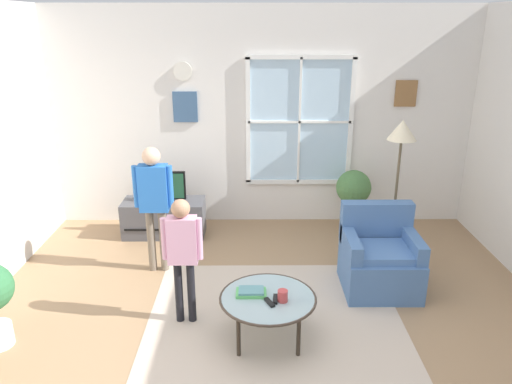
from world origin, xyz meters
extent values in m
cube|color=#9E7A56|center=(0.00, 0.00, -0.01)|extent=(6.21, 6.02, 0.02)
cube|color=silver|center=(0.00, 2.77, 1.45)|extent=(5.61, 0.12, 2.90)
cube|color=silver|center=(0.50, 2.70, 1.42)|extent=(1.37, 0.02, 1.67)
cube|color=white|center=(0.50, 2.68, 2.25)|extent=(1.43, 0.04, 0.06)
cube|color=white|center=(0.50, 2.68, 0.58)|extent=(1.43, 0.04, 0.06)
cube|color=white|center=(-0.18, 2.68, 1.42)|extent=(0.06, 0.04, 1.67)
cube|color=white|center=(1.19, 2.68, 1.42)|extent=(0.06, 0.04, 1.67)
cube|color=white|center=(0.50, 2.68, 1.42)|extent=(0.03, 0.04, 1.67)
cube|color=white|center=(0.50, 2.68, 1.42)|extent=(1.37, 0.04, 0.03)
cube|color=#38567A|center=(-1.01, 2.69, 1.62)|extent=(0.32, 0.03, 0.40)
cube|color=olive|center=(1.89, 2.69, 1.79)|extent=(0.28, 0.03, 0.34)
cylinder|color=silver|center=(-1.02, 2.68, 2.08)|extent=(0.24, 0.04, 0.24)
cube|color=#C6B29E|center=(0.09, 0.28, 0.00)|extent=(2.41, 2.08, 0.01)
cube|color=#4C4C51|center=(-1.29, 2.21, 0.24)|extent=(1.06, 0.46, 0.47)
cube|color=black|center=(-1.29, 1.98, 0.17)|extent=(0.95, 0.02, 0.02)
cylinder|color=#4C4C4C|center=(-1.29, 2.21, 0.50)|extent=(0.08, 0.08, 0.05)
cube|color=black|center=(-1.29, 2.21, 0.69)|extent=(0.60, 0.05, 0.37)
cube|color=#1E4C33|center=(-1.29, 2.19, 0.69)|extent=(0.56, 0.01, 0.33)
cube|color=#476B9E|center=(1.21, 0.80, 0.21)|extent=(0.76, 0.72, 0.42)
cube|color=#476B9E|center=(1.21, 1.10, 0.65)|extent=(0.76, 0.16, 0.45)
cube|color=#476B9E|center=(0.89, 0.80, 0.52)|extent=(0.12, 0.65, 0.20)
cube|color=#476B9E|center=(1.53, 0.80, 0.52)|extent=(0.12, 0.65, 0.20)
cube|color=#4D73AA|center=(1.21, 0.75, 0.46)|extent=(0.61, 0.50, 0.08)
cylinder|color=#99B2B7|center=(0.01, -0.03, 0.41)|extent=(0.83, 0.83, 0.02)
torus|color=#3F3328|center=(0.01, -0.03, 0.41)|extent=(0.86, 0.86, 0.02)
cylinder|color=#33281E|center=(-0.24, 0.22, 0.20)|extent=(0.04, 0.04, 0.40)
cylinder|color=#33281E|center=(0.26, 0.22, 0.20)|extent=(0.04, 0.04, 0.40)
cylinder|color=#33281E|center=(-0.24, -0.29, 0.20)|extent=(0.04, 0.04, 0.40)
cylinder|color=#33281E|center=(0.26, -0.29, 0.20)|extent=(0.04, 0.04, 0.40)
cube|color=#5EBF65|center=(-0.14, 0.02, 0.43)|extent=(0.27, 0.16, 0.03)
cube|color=#588F96|center=(-0.14, 0.02, 0.45)|extent=(0.22, 0.15, 0.02)
cylinder|color=#BF3F3F|center=(0.13, -0.10, 0.46)|extent=(0.09, 0.09, 0.10)
cube|color=black|center=(0.02, -0.13, 0.42)|extent=(0.09, 0.14, 0.02)
cube|color=black|center=(0.07, -0.08, 0.42)|extent=(0.05, 0.14, 0.02)
cylinder|color=black|center=(-0.81, 0.23, 0.31)|extent=(0.07, 0.07, 0.62)
cylinder|color=black|center=(-0.69, 0.23, 0.31)|extent=(0.07, 0.07, 0.62)
cube|color=#DB9EBC|center=(-0.75, 0.23, 0.84)|extent=(0.27, 0.14, 0.44)
sphere|color=#A87A5B|center=(-0.75, 0.23, 1.14)|extent=(0.17, 0.17, 0.17)
cylinder|color=#DB9EBC|center=(-0.91, 0.21, 0.86)|extent=(0.06, 0.06, 0.40)
cylinder|color=#DB9EBC|center=(-0.60, 0.21, 0.86)|extent=(0.06, 0.06, 0.40)
cylinder|color=#726656|center=(-1.26, 1.24, 0.36)|extent=(0.09, 0.09, 0.73)
cylinder|color=#726656|center=(-1.12, 1.24, 0.36)|extent=(0.09, 0.09, 0.73)
cube|color=blue|center=(-1.19, 1.24, 0.98)|extent=(0.31, 0.16, 0.52)
sphere|color=#D8AD8C|center=(-1.19, 1.24, 1.34)|extent=(0.20, 0.20, 0.20)
cylinder|color=blue|center=(-1.38, 1.22, 1.01)|extent=(0.07, 0.07, 0.46)
cylinder|color=blue|center=(-1.01, 1.22, 1.01)|extent=(0.07, 0.07, 0.46)
cylinder|color=silver|center=(1.21, 2.34, 0.10)|extent=(0.25, 0.25, 0.20)
cylinder|color=#4C7238|center=(1.21, 2.34, 0.29)|extent=(0.02, 0.02, 0.18)
sphere|color=#497740|center=(1.21, 2.34, 0.61)|extent=(0.46, 0.46, 0.46)
cylinder|color=black|center=(1.50, 1.46, 0.01)|extent=(0.26, 0.26, 0.03)
cylinder|color=brown|center=(1.50, 1.46, 0.74)|extent=(0.03, 0.03, 1.47)
cone|color=beige|center=(1.50, 1.46, 1.57)|extent=(0.32, 0.32, 0.22)
camera|label=1|loc=(-0.12, -3.74, 2.70)|focal=34.23mm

